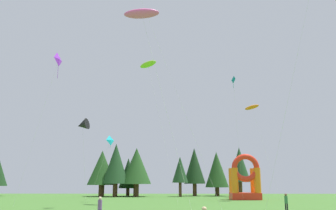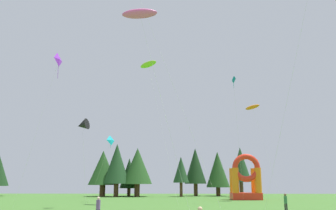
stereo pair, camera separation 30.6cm
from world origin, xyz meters
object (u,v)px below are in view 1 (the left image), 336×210
(kite_black_delta, at_px, (83,125))
(kite_teal_diamond, at_px, (233,82))
(person_left_edge, at_px, (100,207))
(kite_lime_parafoil, at_px, (148,64))
(kite_purple_diamond, at_px, (59,60))
(kite_cyan_diamond, at_px, (111,141))
(kite_pink_parafoil, at_px, (142,14))
(inflatable_yellow_castle, at_px, (245,182))
(kite_orange_parafoil, at_px, (252,107))
(person_near_camera, at_px, (286,201))

(kite_black_delta, bearing_deg, kite_teal_diamond, 26.09)
(kite_teal_diamond, distance_m, person_left_edge, 32.88)
(kite_lime_parafoil, xyz_separation_m, person_left_edge, (-1.61, -22.67, -18.27))
(kite_purple_diamond, bearing_deg, person_left_edge, -60.99)
(kite_black_delta, relative_size, kite_cyan_diamond, 1.08)
(kite_teal_diamond, xyz_separation_m, kite_pink_parafoil, (-10.95, -27.50, -2.48))
(kite_black_delta, height_order, kite_pink_parafoil, kite_pink_parafoil)
(person_left_edge, height_order, inflatable_yellow_castle, inflatable_yellow_castle)
(kite_black_delta, xyz_separation_m, kite_pink_parafoil, (8.58, -17.94, 5.40))
(kite_teal_diamond, height_order, kite_lime_parafoil, kite_lime_parafoil)
(kite_cyan_diamond, distance_m, inflatable_yellow_castle, 22.80)
(kite_cyan_diamond, bearing_deg, kite_lime_parafoil, -38.65)
(kite_teal_diamond, distance_m, inflatable_yellow_castle, 17.18)
(kite_teal_diamond, distance_m, kite_pink_parafoil, 29.71)
(kite_orange_parafoil, distance_m, kite_black_delta, 28.69)
(kite_orange_parafoil, xyz_separation_m, inflatable_yellow_castle, (-1.13, 2.64, -11.87))
(person_left_edge, bearing_deg, kite_cyan_diamond, -100.72)
(inflatable_yellow_castle, bearing_deg, kite_orange_parafoil, -66.88)
(kite_orange_parafoil, xyz_separation_m, kite_cyan_diamond, (-22.18, -3.66, -5.78))
(kite_pink_parafoil, bearing_deg, inflatable_yellow_castle, 69.26)
(kite_orange_parafoil, height_order, kite_lime_parafoil, kite_lime_parafoil)
(kite_purple_diamond, relative_size, kite_black_delta, 1.84)
(person_near_camera, bearing_deg, kite_cyan_diamond, -2.51)
(kite_purple_diamond, distance_m, kite_lime_parafoil, 12.47)
(kite_lime_parafoil, bearing_deg, kite_black_delta, -134.20)
(kite_cyan_diamond, bearing_deg, kite_purple_diamond, -115.40)
(kite_cyan_diamond, bearing_deg, kite_pink_parafoil, -76.27)
(kite_pink_parafoil, bearing_deg, person_left_edge, 139.66)
(kite_black_delta, distance_m, person_near_camera, 24.02)
(kite_orange_parafoil, distance_m, person_near_camera, 26.70)
(kite_black_delta, xyz_separation_m, inflatable_yellow_castle, (22.31, 18.32, -6.64))
(kite_black_delta, distance_m, kite_cyan_diamond, 12.11)
(inflatable_yellow_castle, bearing_deg, kite_cyan_diamond, -163.35)
(kite_orange_parafoil, bearing_deg, kite_lime_parafoil, -152.89)
(kite_teal_diamond, relative_size, kite_black_delta, 1.76)
(kite_cyan_diamond, bearing_deg, inflatable_yellow_castle, 16.65)
(kite_purple_diamond, bearing_deg, kite_pink_parafoil, -57.45)
(kite_purple_diamond, relative_size, kite_pink_parafoil, 1.23)
(kite_teal_diamond, relative_size, kite_orange_parafoil, 1.18)
(kite_teal_diamond, height_order, kite_cyan_diamond, kite_teal_diamond)
(person_left_edge, bearing_deg, kite_lime_parafoil, -113.63)
(person_left_edge, bearing_deg, kite_teal_diamond, -138.93)
(kite_orange_parafoil, distance_m, kite_lime_parafoil, 18.90)
(person_near_camera, bearing_deg, kite_black_delta, 22.63)
(kite_orange_parafoil, bearing_deg, inflatable_yellow_castle, 113.12)
(inflatable_yellow_castle, bearing_deg, person_left_edge, -116.51)
(kite_pink_parafoil, xyz_separation_m, person_left_edge, (-3.06, 2.60, -13.78))
(kite_black_delta, height_order, person_left_edge, kite_black_delta)
(kite_black_delta, distance_m, person_left_edge, 18.33)
(kite_pink_parafoil, height_order, person_near_camera, kite_pink_parafoil)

